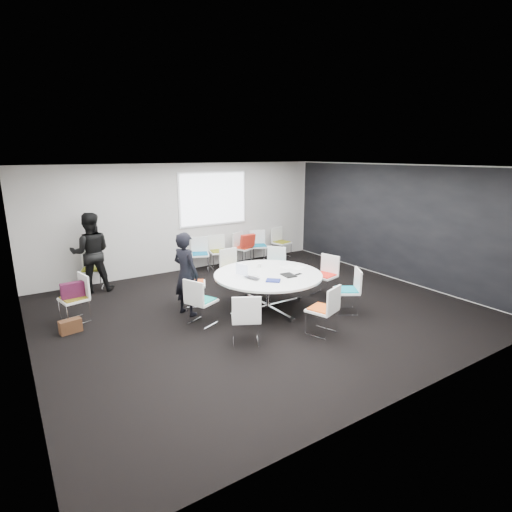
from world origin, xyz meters
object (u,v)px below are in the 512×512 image
chair_ring_c (233,275)px  chair_back_b (219,258)px  chair_ring_a (324,283)px  chair_ring_h (347,299)px  person_back (91,252)px  chair_person_back (92,277)px  cup (259,266)px  chair_ring_e (201,310)px  chair_back_a (200,261)px  chair_ring_b (274,273)px  chair_spare_left (76,307)px  maroon_bag (73,290)px  chair_ring_g (322,319)px  chair_ring_d (194,292)px  conference_table (268,283)px  person_main (186,274)px  chair_ring_f (246,328)px  laptop (254,278)px  chair_back_e (281,248)px  chair_back_d (259,252)px  chair_back_c (243,254)px  brown_bag (71,326)px

chair_ring_c → chair_back_b: (0.47, 1.62, 0.00)m
chair_ring_a → chair_ring_h: (-0.30, -0.97, 0.00)m
chair_ring_h → person_back: size_ratio=0.49×
chair_person_back → cup: chair_person_back is taller
chair_ring_e → chair_ring_h: 2.83m
chair_back_a → cup: bearing=114.1°
chair_ring_b → chair_ring_c: same height
chair_ring_h → chair_spare_left: (-4.54, 2.39, 0.00)m
chair_ring_c → maroon_bag: 3.48m
chair_ring_g → chair_ring_a: bearing=27.0°
chair_ring_d → chair_back_b: (1.72, 2.19, 0.00)m
conference_table → chair_ring_e: size_ratio=2.43×
chair_person_back → person_back: person_back is taller
chair_back_b → person_main: (-2.03, -2.58, 0.54)m
chair_ring_f → chair_ring_h: size_ratio=1.00×
chair_ring_c → chair_ring_d: 1.37m
chair_ring_g → laptop: size_ratio=2.76×
chair_ring_g → person_main: bearing=107.6°
chair_ring_f → chair_ring_d: bearing=117.9°
chair_ring_b → chair_back_e: 2.60m
chair_back_d → chair_ring_b: bearing=88.3°
conference_table → cup: size_ratio=23.75×
chair_ring_d → person_back: 2.63m
chair_ring_g → chair_back_c: bearing=55.5°
chair_ring_c → cup: size_ratio=9.78×
chair_back_c → chair_back_e: size_ratio=1.00×
chair_ring_h → maroon_bag: chair_ring_h is taller
chair_ring_g → chair_ring_e: bearing=116.6°
person_main → person_back: (-1.24, 2.42, 0.08)m
conference_table → brown_bag: 3.67m
chair_ring_a → chair_person_back: (-4.20, 3.22, 0.00)m
chair_ring_f → laptop: size_ratio=2.76×
chair_ring_e → chair_back_b: size_ratio=1.00×
chair_ring_f → person_back: bearing=138.8°
chair_ring_b → chair_ring_h: 2.21m
conference_table → chair_ring_f: chair_ring_f is taller
chair_back_c → maroon_bag: (-4.72, -1.81, 0.34)m
chair_ring_d → chair_back_b: 2.78m
conference_table → chair_back_e: 4.18m
chair_ring_d → chair_ring_e: (-0.29, -0.98, 0.00)m
chair_ring_a → chair_back_d: 3.23m
person_main → maroon_bag: bearing=47.7°
person_back → chair_ring_a: bearing=157.0°
chair_ring_h → maroon_bag: size_ratio=2.20×
chair_person_back → chair_back_a: bearing=-161.1°
conference_table → chair_back_c: 3.47m
chair_ring_g → chair_back_a: (-0.11, 4.67, 0.00)m
chair_ring_c → laptop: bearing=71.3°
person_main → cup: 1.57m
person_back → maroon_bag: bearing=81.2°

